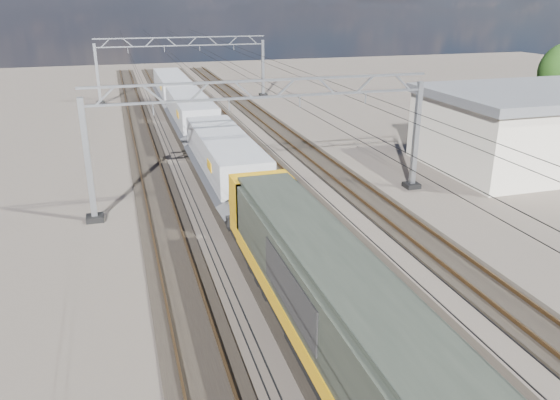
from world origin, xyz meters
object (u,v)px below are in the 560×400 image
object	(u,v)px
locomotive	(342,317)
hopper_wagon_lead	(225,160)
hopper_wagon_third	(172,89)
hopper_wagon_mid	(191,114)
catenary_gantry_mid	(265,137)
catenary_gantry_far	(183,66)
industrial_shed	(558,126)

from	to	relation	value
locomotive	hopper_wagon_lead	size ratio (longest dim) A/B	1.62
hopper_wagon_third	hopper_wagon_mid	bearing A→B (deg)	-90.00
hopper_wagon_mid	locomotive	bearing A→B (deg)	-90.00
catenary_gantry_mid	hopper_wagon_lead	distance (m)	3.17
catenary_gantry_mid	hopper_wagon_third	bearing A→B (deg)	93.79
catenary_gantry_mid	hopper_wagon_third	distance (m)	30.31
catenary_gantry_far	locomotive	distance (m)	51.96
hopper_wagon_mid	hopper_wagon_third	distance (m)	14.20
catenary_gantry_mid	hopper_wagon_lead	xyz separation A→B (m)	(-2.00, 1.80, -1.67)
locomotive	hopper_wagon_lead	bearing A→B (deg)	90.00
catenary_gantry_mid	industrial_shed	world-z (taller)	catenary_gantry_mid
hopper_wagon_lead	hopper_wagon_third	world-z (taller)	same
hopper_wagon_lead	hopper_wagon_third	distance (m)	28.40
catenary_gantry_mid	locomotive	bearing A→B (deg)	-97.17
hopper_wagon_lead	industrial_shed	bearing A→B (deg)	0.47
hopper_wagon_lead	locomotive	bearing A→B (deg)	-90.00
hopper_wagon_lead	hopper_wagon_mid	size ratio (longest dim) A/B	1.00
hopper_wagon_mid	industrial_shed	size ratio (longest dim) A/B	0.70
catenary_gantry_far	catenary_gantry_mid	bearing A→B (deg)	-90.00
hopper_wagon_lead	industrial_shed	world-z (taller)	industrial_shed
catenary_gantry_mid	locomotive	world-z (taller)	catenary_gantry_mid
hopper_wagon_third	industrial_shed	xyz separation A→B (m)	(24.00, -28.20, 0.49)
catenary_gantry_mid	catenary_gantry_far	world-z (taller)	same
locomotive	hopper_wagon_third	world-z (taller)	locomotive
catenary_gantry_mid	hopper_wagon_lead	size ratio (longest dim) A/B	1.53
locomotive	industrial_shed	xyz separation A→B (m)	(24.00, 17.89, 0.40)
locomotive	hopper_wagon_mid	distance (m)	31.90
catenary_gantry_far	hopper_wagon_lead	world-z (taller)	catenary_gantry_far
locomotive	hopper_wagon_mid	world-z (taller)	locomotive
catenary_gantry_mid	industrial_shed	size ratio (longest dim) A/B	1.07
hopper_wagon_lead	hopper_wagon_mid	xyz separation A→B (m)	(0.00, 14.20, 0.00)
hopper_wagon_mid	industrial_shed	bearing A→B (deg)	-30.26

